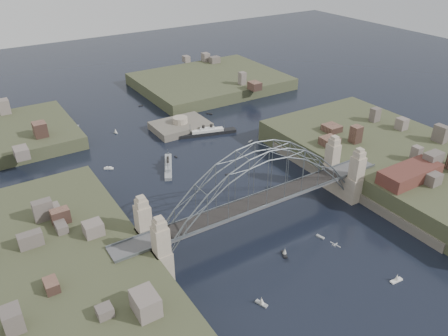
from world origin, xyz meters
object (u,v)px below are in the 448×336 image
at_px(bridge, 260,188).
at_px(naval_cruiser_near, 168,166).
at_px(fort_island, 181,130).
at_px(wharf_shed, 410,174).
at_px(naval_cruiser_far, 72,134).
at_px(ocean_liner, 207,133).

height_order(bridge, naval_cruiser_near, bridge).
xyz_separation_m(fort_island, wharf_shed, (32.00, -84.00, 10.34)).
xyz_separation_m(wharf_shed, naval_cruiser_far, (-71.05, 101.54, -9.14)).
bearing_deg(naval_cruiser_near, wharf_shed, -48.52).
bearing_deg(wharf_shed, bridge, 162.35).
bearing_deg(ocean_liner, naval_cruiser_far, 148.95).
height_order(bridge, naval_cruiser_far, bridge).
relative_size(bridge, fort_island, 3.82).
relative_size(wharf_shed, naval_cruiser_far, 1.28).
bearing_deg(fort_island, naval_cruiser_far, 155.81).
distance_m(fort_island, ocean_liner, 12.21).
distance_m(bridge, wharf_shed, 46.23).
relative_size(bridge, naval_cruiser_far, 5.37).
bearing_deg(naval_cruiser_near, naval_cruiser_far, 114.74).
distance_m(naval_cruiser_near, naval_cruiser_far, 48.71).
bearing_deg(bridge, naval_cruiser_near, 98.75).
height_order(bridge, wharf_shed, bridge).
distance_m(bridge, naval_cruiser_far, 92.34).
xyz_separation_m(fort_island, naval_cruiser_near, (-18.67, -26.69, 1.15)).
bearing_deg(bridge, fort_island, 80.27).
relative_size(bridge, wharf_shed, 4.20).
bearing_deg(bridge, naval_cruiser_far, 107.17).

